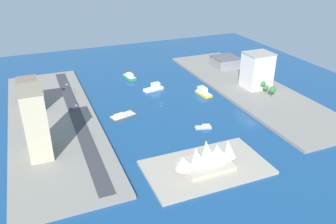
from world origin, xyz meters
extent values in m
plane|color=navy|center=(0.00, 0.00, 0.00)|extent=(440.00, 440.00, 0.00)
cube|color=gray|center=(-97.92, 0.00, 1.27)|extent=(70.00, 240.00, 2.54)
cube|color=gray|center=(97.92, 0.00, 1.27)|extent=(70.00, 240.00, 2.54)
cube|color=#A89E89|center=(10.41, 108.53, 1.00)|extent=(81.82, 47.45, 2.00)
cube|color=#38383D|center=(78.45, 0.00, 2.62)|extent=(10.44, 228.00, 0.15)
cube|color=yellow|center=(-46.84, -3.46, 1.30)|extent=(9.92, 20.03, 2.61)
cone|color=yellow|center=(-47.83, 6.87, 1.30)|extent=(2.56, 2.56, 2.35)
cube|color=white|center=(-46.61, -5.95, 4.96)|extent=(7.46, 9.86, 4.71)
cube|color=beige|center=(-46.84, -3.46, 2.66)|extent=(9.52, 19.23, 0.10)
cube|color=brown|center=(40.57, 12.14, 0.54)|extent=(23.85, 15.71, 1.08)
cone|color=brown|center=(29.75, 9.00, 0.54)|extent=(1.21, 1.21, 0.97)
cube|color=white|center=(43.58, 13.02, 2.00)|extent=(10.26, 8.40, 1.84)
cube|color=beige|center=(40.57, 12.14, 1.13)|extent=(22.90, 15.08, 0.10)
cube|color=silver|center=(-4.76, -33.80, 1.39)|extent=(21.57, 10.57, 2.77)
cone|color=silver|center=(6.13, -31.72, 1.39)|extent=(2.92, 2.92, 2.49)
cube|color=white|center=(-7.30, -34.29, 5.21)|extent=(9.22, 6.75, 4.88)
cube|color=beige|center=(-4.76, -33.80, 2.82)|extent=(20.71, 10.14, 0.10)
cube|color=#2D8C4C|center=(7.85, -76.50, 1.44)|extent=(10.95, 21.06, 2.87)
cone|color=#2D8C4C|center=(9.25, -87.26, 1.44)|extent=(2.90, 2.90, 2.59)
cube|color=white|center=(7.71, -75.45, 4.66)|extent=(6.24, 9.15, 3.58)
cube|color=beige|center=(7.85, -76.50, 2.92)|extent=(10.52, 20.22, 0.10)
cube|color=#999EA3|center=(-14.07, 57.98, 0.70)|extent=(14.08, 8.72, 1.41)
cone|color=#999EA3|center=(-7.42, 55.87, 0.70)|extent=(1.59, 1.59, 1.27)
cube|color=white|center=(-16.01, 58.59, 2.33)|extent=(6.71, 4.68, 1.85)
cube|color=beige|center=(-14.07, 57.98, 1.46)|extent=(13.52, 8.37, 0.10)
cube|color=tan|center=(113.16, -27.24, 16.30)|extent=(16.76, 22.62, 27.51)
cube|color=#7C6B55|center=(113.16, -27.24, 30.45)|extent=(17.43, 23.53, 0.80)
cube|color=silver|center=(-103.05, 3.49, 20.14)|extent=(25.82, 22.72, 35.18)
cube|color=#9D9992|center=(-103.05, 3.49, 38.13)|extent=(26.85, 23.63, 0.80)
cube|color=gray|center=(-108.20, -65.52, 8.15)|extent=(27.81, 26.72, 11.22)
cube|color=#59595C|center=(-108.20, -65.52, 14.16)|extent=(28.93, 27.79, 0.80)
cube|color=#C6B793|center=(110.54, 52.26, 26.90)|extent=(14.89, 23.53, 48.72)
cube|color=gray|center=(110.54, 52.26, 51.66)|extent=(15.48, 24.48, 0.80)
cylinder|color=black|center=(76.01, -23.01, 3.01)|extent=(0.26, 0.64, 0.64)
cylinder|color=black|center=(74.45, -22.99, 3.01)|extent=(0.26, 0.64, 0.64)
cylinder|color=black|center=(76.04, -19.75, 3.01)|extent=(0.26, 0.64, 0.64)
cylinder|color=black|center=(74.48, -19.73, 3.01)|extent=(0.26, 0.64, 0.64)
cube|color=#B7B7BC|center=(75.25, -21.37, 3.35)|extent=(1.79, 4.67, 0.87)
cube|color=#262D38|center=(75.25, -21.14, 4.10)|extent=(1.57, 2.62, 0.64)
cylinder|color=black|center=(76.97, -79.58, 3.01)|extent=(0.25, 0.64, 0.64)
cylinder|color=black|center=(75.40, -79.59, 3.01)|extent=(0.25, 0.64, 0.64)
cylinder|color=black|center=(76.95, -76.47, 3.01)|extent=(0.25, 0.64, 0.64)
cylinder|color=black|center=(75.37, -76.48, 3.01)|extent=(0.25, 0.64, 0.64)
cube|color=white|center=(76.17, -78.03, 3.36)|extent=(1.81, 4.46, 0.89)
cube|color=#262D38|center=(76.17, -77.81, 4.10)|extent=(1.58, 2.50, 0.59)
cylinder|color=black|center=(80.45, -63.40, 3.01)|extent=(0.27, 0.65, 0.64)
cylinder|color=black|center=(82.23, -63.35, 3.01)|extent=(0.27, 0.65, 0.64)
cylinder|color=black|center=(80.55, -66.64, 3.01)|extent=(0.27, 0.65, 0.64)
cylinder|color=black|center=(82.33, -66.58, 3.01)|extent=(0.27, 0.65, 0.64)
cube|color=black|center=(81.39, -64.99, 3.36)|extent=(2.12, 4.68, 0.89)
cube|color=#262D38|center=(81.39, -65.22, 4.07)|extent=(1.82, 2.64, 0.52)
cylinder|color=black|center=(80.57, -12.49, 3.01)|extent=(0.28, 0.65, 0.64)
cylinder|color=black|center=(82.20, -12.41, 3.01)|extent=(0.28, 0.65, 0.64)
cylinder|color=black|center=(80.71, -15.59, 3.01)|extent=(0.28, 0.65, 0.64)
cylinder|color=black|center=(82.35, -15.51, 3.01)|extent=(0.28, 0.65, 0.64)
cube|color=blue|center=(81.46, -14.00, 3.27)|extent=(2.04, 4.51, 0.70)
cube|color=#262D38|center=(81.47, -14.22, 3.91)|extent=(1.73, 2.55, 0.59)
cylinder|color=black|center=(71.75, -47.45, 5.29)|extent=(0.18, 0.18, 5.50)
cube|color=black|center=(71.75, -47.45, 8.54)|extent=(0.36, 0.36, 1.00)
sphere|color=red|center=(71.75, -47.45, 8.89)|extent=(0.24, 0.24, 0.24)
sphere|color=yellow|center=(71.75, -47.45, 8.54)|extent=(0.24, 0.24, 0.24)
sphere|color=green|center=(71.75, -47.45, 8.19)|extent=(0.24, 0.24, 0.24)
cube|color=#BCAD93|center=(10.41, 108.53, 3.50)|extent=(32.28, 24.04, 3.00)
cone|color=white|center=(-6.00, 108.53, 11.76)|extent=(10.99, 8.75, 14.85)
cone|color=white|center=(2.46, 108.53, 11.10)|extent=(14.60, 13.10, 13.83)
cone|color=white|center=(10.41, 108.53, 13.55)|extent=(13.82, 11.21, 18.69)
cone|color=white|center=(17.88, 108.53, 11.74)|extent=(11.63, 9.64, 14.83)
cone|color=white|center=(27.20, 108.53, 9.32)|extent=(12.72, 11.63, 10.18)
cylinder|color=brown|center=(-103.22, 13.87, 4.76)|extent=(0.50, 0.50, 4.42)
sphere|color=#2D7233|center=(-103.22, 13.87, 9.62)|extent=(6.63, 6.63, 6.63)
cylinder|color=brown|center=(-102.54, 21.42, 4.34)|extent=(0.50, 0.50, 3.60)
sphere|color=#2D7233|center=(-102.54, 21.42, 8.25)|extent=(5.27, 5.27, 5.27)
cylinder|color=brown|center=(-102.73, 30.86, 4.71)|extent=(0.50, 0.50, 4.34)
sphere|color=#2D7233|center=(-102.73, 30.86, 9.56)|extent=(6.71, 6.71, 6.71)
camera|label=1|loc=(106.56, 273.65, 134.76)|focal=36.69mm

